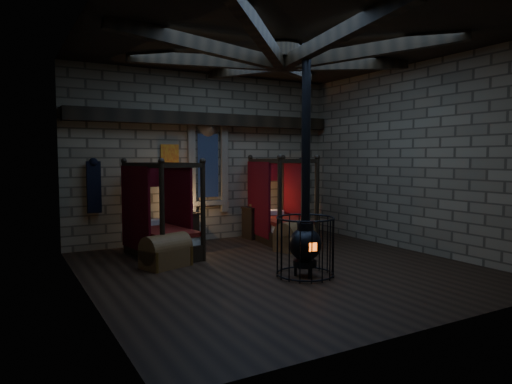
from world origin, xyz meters
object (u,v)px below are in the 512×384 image
bed_right (280,221)px  trunk_right (295,237)px  trunk_left (166,252)px  stove (305,241)px  bed_left (161,233)px

bed_right → trunk_right: (-0.24, -1.02, -0.21)m
trunk_right → trunk_left: bearing=160.7°
trunk_right → stove: stove is taller
trunk_left → stove: size_ratio=0.25×
stove → trunk_right: bearing=67.0°
bed_left → stove: stove is taller
bed_right → stove: bearing=-106.6°
bed_left → trunk_left: 1.08m
bed_left → trunk_left: bed_left is taller
trunk_left → bed_left: bearing=57.8°
trunk_left → stove: stove is taller
stove → bed_right: bearing=72.1°
bed_right → trunk_right: 1.07m
trunk_left → stove: 2.71m
trunk_right → bed_right: bearing=54.7°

